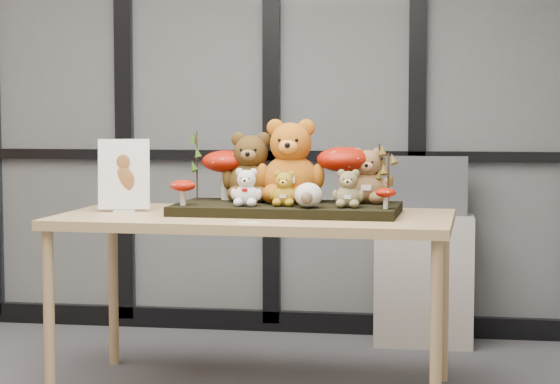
% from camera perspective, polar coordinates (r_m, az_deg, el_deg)
% --- Properties ---
extents(room_shell, '(5.00, 5.00, 5.00)m').
position_cam_1_polar(room_shell, '(3.72, -13.85, 10.11)').
color(room_shell, '#B1AFA7').
rests_on(room_shell, floor).
extents(glass_partition, '(4.90, 0.06, 2.78)m').
position_cam_1_polar(glass_partition, '(6.06, -4.70, 5.56)').
color(glass_partition, '#2D383F').
rests_on(glass_partition, floor).
extents(display_table, '(1.82, 0.97, 0.84)m').
position_cam_1_polar(display_table, '(4.65, -1.38, -2.06)').
color(display_table, tan).
rests_on(display_table, floor).
extents(diorama_tray, '(1.05, 0.56, 0.04)m').
position_cam_1_polar(diorama_tray, '(4.68, 0.40, -0.95)').
color(diorama_tray, black).
rests_on(diorama_tray, display_table).
extents(bear_pooh_yellow, '(0.34, 0.31, 0.43)m').
position_cam_1_polar(bear_pooh_yellow, '(4.76, 0.61, 2.00)').
color(bear_pooh_yellow, '#B65E13').
rests_on(bear_pooh_yellow, diorama_tray).
extents(bear_brown_medium, '(0.29, 0.26, 0.36)m').
position_cam_1_polar(bear_brown_medium, '(4.83, -1.63, 1.63)').
color(bear_brown_medium, '#4C3313').
rests_on(bear_brown_medium, diorama_tray).
extents(bear_tan_back, '(0.23, 0.21, 0.28)m').
position_cam_1_polar(bear_tan_back, '(4.73, 4.94, 1.09)').
color(bear_tan_back, brown).
rests_on(bear_tan_back, diorama_tray).
extents(bear_small_yellow, '(0.14, 0.13, 0.18)m').
position_cam_1_polar(bear_small_yellow, '(4.57, 0.24, 0.30)').
color(bear_small_yellow, '#B28519').
rests_on(bear_small_yellow, diorama_tray).
extents(bear_white_bow, '(0.15, 0.14, 0.19)m').
position_cam_1_polar(bear_white_bow, '(4.58, -1.90, 0.38)').
color(bear_white_bow, white).
rests_on(bear_white_bow, diorama_tray).
extents(bear_beige_small, '(0.15, 0.13, 0.19)m').
position_cam_1_polar(bear_beige_small, '(4.52, 3.87, 0.31)').
color(bear_beige_small, olive).
rests_on(bear_beige_small, diorama_tray).
extents(plush_cream_hedgehog, '(0.10, 0.09, 0.12)m').
position_cam_1_polar(plush_cream_hedgehog, '(4.49, 1.61, -0.11)').
color(plush_cream_hedgehog, '#EFE4CE').
rests_on(plush_cream_hedgehog, diorama_tray).
extents(mushroom_back_left, '(0.24, 0.24, 0.26)m').
position_cam_1_polar(mushroom_back_left, '(4.91, -3.04, 1.11)').
color(mushroom_back_left, '#931204').
rests_on(mushroom_back_left, diorama_tray).
extents(mushroom_back_right, '(0.26, 0.26, 0.29)m').
position_cam_1_polar(mushroom_back_right, '(4.75, 3.64, 1.14)').
color(mushroom_back_right, '#931204').
rests_on(mushroom_back_right, diorama_tray).
extents(mushroom_front_left, '(0.12, 0.12, 0.13)m').
position_cam_1_polar(mushroom_front_left, '(4.64, -5.49, 0.04)').
color(mushroom_front_left, '#931204').
rests_on(mushroom_front_left, diorama_tray).
extents(mushroom_front_right, '(0.09, 0.09, 0.10)m').
position_cam_1_polar(mushroom_front_right, '(4.47, 5.97, -0.30)').
color(mushroom_front_right, '#931204').
rests_on(mushroom_front_right, diorama_tray).
extents(sprig_green_far_left, '(0.05, 0.05, 0.33)m').
position_cam_1_polar(sprig_green_far_left, '(4.91, -4.70, 1.49)').
color(sprig_green_far_left, '#1A330B').
rests_on(sprig_green_far_left, diorama_tray).
extents(sprig_green_mid_left, '(0.05, 0.05, 0.24)m').
position_cam_1_polar(sprig_green_mid_left, '(4.91, -2.35, 0.94)').
color(sprig_green_mid_left, '#1A330B').
rests_on(sprig_green_mid_left, diorama_tray).
extents(sprig_dry_far_right, '(0.05, 0.05, 0.28)m').
position_cam_1_polar(sprig_dry_far_right, '(4.72, 5.60, 1.04)').
color(sprig_dry_far_right, brown).
rests_on(sprig_dry_far_right, diorama_tray).
extents(sprig_dry_mid_right, '(0.05, 0.05, 0.24)m').
position_cam_1_polar(sprig_dry_mid_right, '(4.58, 6.11, 0.69)').
color(sprig_dry_mid_right, brown).
rests_on(sprig_dry_mid_right, diorama_tray).
extents(sprig_green_centre, '(0.05, 0.05, 0.23)m').
position_cam_1_polar(sprig_green_centre, '(4.88, 0.21, 0.91)').
color(sprig_green_centre, '#1A330B').
rests_on(sprig_green_centre, diorama_tray).
extents(sign_holder, '(0.25, 0.11, 0.34)m').
position_cam_1_polar(sign_holder, '(4.83, -8.78, 0.83)').
color(sign_holder, silver).
rests_on(sign_holder, display_table).
extents(label_card, '(0.10, 0.03, 0.00)m').
position_cam_1_polar(label_card, '(4.29, -1.71, -1.75)').
color(label_card, white).
rests_on(label_card, display_table).
extents(cabinet, '(0.55, 0.32, 0.73)m').
position_cam_1_polar(cabinet, '(5.77, 8.10, -4.92)').
color(cabinet, '#ACA499').
rests_on(cabinet, floor).
extents(monitor, '(0.47, 0.05, 0.33)m').
position_cam_1_polar(monitor, '(5.73, 8.17, 0.34)').
color(monitor, '#4F5157').
rests_on(monitor, cabinet).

